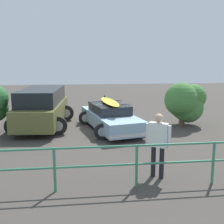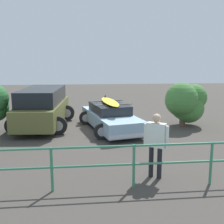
% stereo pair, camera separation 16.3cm
% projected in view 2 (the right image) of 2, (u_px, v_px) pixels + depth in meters
% --- Properties ---
extents(ground_plane, '(44.00, 44.00, 0.02)m').
position_uv_depth(ground_plane, '(97.00, 127.00, 13.42)').
color(ground_plane, '#423D38').
rests_on(ground_plane, ground).
extents(sedan_car, '(2.95, 4.74, 1.47)m').
position_uv_depth(sedan_car, '(111.00, 117.00, 12.90)').
color(sedan_car, '#8CADC6').
rests_on(sedan_car, ground).
extents(suv_car, '(2.87, 4.94, 1.86)m').
position_uv_depth(suv_car, '(43.00, 107.00, 13.35)').
color(suv_car, brown).
rests_on(suv_car, ground).
extents(person_bystander, '(0.60, 0.45, 1.81)m').
position_uv_depth(person_bystander, '(156.00, 140.00, 7.61)').
color(person_bystander, black).
rests_on(person_bystander, ground).
extents(railing_fence, '(8.25, 0.16, 1.15)m').
position_uv_depth(railing_fence, '(134.00, 159.00, 7.06)').
color(railing_fence, '#387F5B').
rests_on(railing_fence, ground).
extents(bush_near_left, '(2.18, 1.88, 2.14)m').
position_uv_depth(bush_near_left, '(185.00, 102.00, 13.48)').
color(bush_near_left, brown).
rests_on(bush_near_left, ground).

